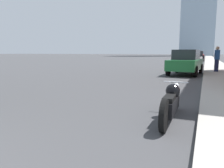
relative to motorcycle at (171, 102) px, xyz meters
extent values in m
cube|color=#B2ADA3|center=(1.78, 35.01, -0.33)|extent=(2.36, 240.00, 0.15)
cylinder|color=black|center=(0.00, 0.83, -0.07)|extent=(0.10, 0.66, 0.66)
cylinder|color=black|center=(0.00, -0.92, -0.07)|extent=(0.10, 0.66, 0.66)
cube|color=black|center=(0.00, -0.04, -0.06)|extent=(0.24, 1.33, 0.33)
sphere|color=black|center=(0.00, 0.22, 0.23)|extent=(0.34, 0.34, 0.34)
cube|color=black|center=(0.00, -0.33, 0.16)|extent=(0.22, 0.61, 0.10)
sphere|color=silver|center=(0.00, 0.86, 0.26)|extent=(0.16, 0.16, 0.16)
cylinder|color=silver|center=(0.00, 0.74, 0.38)|extent=(0.62, 0.04, 0.04)
cube|color=#1E6B33|center=(-0.58, 11.04, 0.30)|extent=(2.23, 4.50, 0.70)
cube|color=#23282D|center=(-0.58, 11.04, 0.99)|extent=(1.74, 2.23, 0.68)
cylinder|color=black|center=(-1.31, 12.47, -0.05)|extent=(0.27, 0.73, 0.72)
cylinder|color=black|center=(0.41, 12.30, -0.05)|extent=(0.27, 0.73, 0.72)
cylinder|color=black|center=(-1.57, 9.78, -0.05)|extent=(0.27, 0.73, 0.72)
cylinder|color=black|center=(0.15, 9.62, -0.05)|extent=(0.27, 0.73, 0.72)
cube|color=silver|center=(-0.56, 24.04, 0.26)|extent=(1.87, 4.44, 0.71)
cube|color=#23282D|center=(-0.56, 24.04, 0.94)|extent=(1.51, 2.16, 0.64)
cylinder|color=black|center=(-1.42, 25.36, -0.09)|extent=(0.23, 0.63, 0.62)
cylinder|color=black|center=(0.16, 25.44, -0.09)|extent=(0.23, 0.63, 0.62)
cylinder|color=black|center=(-1.29, 22.65, -0.09)|extent=(0.23, 0.63, 0.62)
cylinder|color=black|center=(0.29, 22.73, -0.09)|extent=(0.23, 0.63, 0.62)
cube|color=black|center=(-0.55, 37.27, 0.29)|extent=(1.96, 4.36, 0.76)
cube|color=#23282D|center=(-0.55, 37.27, 0.96)|extent=(1.58, 2.13, 0.58)
cylinder|color=black|center=(-1.44, 38.54, -0.09)|extent=(0.23, 0.64, 0.63)
cylinder|color=black|center=(0.20, 38.63, -0.09)|extent=(0.23, 0.64, 0.63)
cylinder|color=black|center=(-1.29, 35.90, -0.09)|extent=(0.23, 0.64, 0.63)
cylinder|color=black|center=(0.34, 35.99, -0.09)|extent=(0.23, 0.64, 0.63)
cube|color=red|center=(-0.64, 47.47, 0.35)|extent=(2.08, 4.23, 0.80)
cube|color=#23282D|center=(-0.64, 47.47, 1.11)|extent=(1.68, 2.07, 0.72)
cylinder|color=black|center=(-1.44, 48.80, -0.05)|extent=(0.24, 0.72, 0.71)
cylinder|color=black|center=(0.30, 48.70, -0.05)|extent=(0.24, 0.72, 0.71)
cylinder|color=black|center=(-1.59, 46.25, -0.05)|extent=(0.24, 0.72, 0.71)
cylinder|color=black|center=(0.15, 46.15, -0.05)|extent=(0.24, 0.72, 0.71)
cube|color=#1E2347|center=(1.46, 12.79, 0.19)|extent=(0.29, 0.20, 0.88)
cube|color=#235193|center=(1.46, 12.79, 0.98)|extent=(0.36, 0.20, 0.70)
sphere|color=tan|center=(1.46, 12.79, 1.46)|extent=(0.26, 0.26, 0.26)
camera|label=1|loc=(0.67, -5.08, 1.14)|focal=35.00mm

